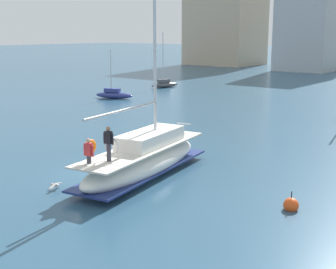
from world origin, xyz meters
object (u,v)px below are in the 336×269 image
at_px(main_sailboat, 144,158).
at_px(seagull, 55,185).
at_px(moored_cutter_left, 165,84).
at_px(mooring_buoy, 291,205).
at_px(moored_sloop_far, 114,94).

height_order(main_sailboat, seagull, main_sailboat).
bearing_deg(moored_cutter_left, mooring_buoy, -44.57).
bearing_deg(mooring_buoy, moored_cutter_left, 135.43).
height_order(moored_sloop_far, seagull, moored_sloop_far).
height_order(moored_sloop_far, mooring_buoy, moored_sloop_far).
bearing_deg(moored_cutter_left, seagull, -58.48).
relative_size(seagull, mooring_buoy, 1.03).
xyz_separation_m(seagull, mooring_buoy, (9.59, 4.33, -0.03)).
height_order(moored_cutter_left, mooring_buoy, moored_cutter_left).
bearing_deg(moored_sloop_far, mooring_buoy, -33.44).
xyz_separation_m(moored_cutter_left, mooring_buoy, (30.94, -30.47, -0.30)).
bearing_deg(moored_sloop_far, moored_cutter_left, 100.34).
bearing_deg(moored_cutter_left, moored_sloop_far, -79.66).
xyz_separation_m(main_sailboat, mooring_buoy, (7.79, 0.17, -0.72)).
height_order(main_sailboat, mooring_buoy, main_sailboat).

